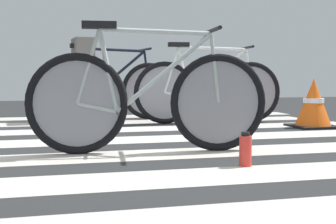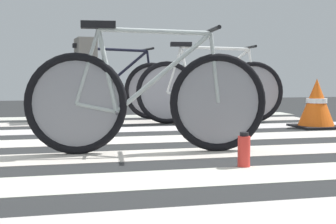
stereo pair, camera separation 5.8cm
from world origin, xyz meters
The scene contains 8 objects.
ground centered at (0.00, 0.00, 0.01)m, with size 18.00×14.00×0.02m.
crosswalk_markings centered at (0.02, -0.11, 0.02)m, with size 5.46×5.76×0.00m.
bicycle_1_of_3 centered at (0.05, -0.39, 0.41)m, with size 1.73×0.52×0.93m.
bicycle_2_of_3 centered at (1.14, 1.50, 0.41)m, with size 1.73×0.52×0.93m.
bicycle_3_of_3 centered at (0.06, 2.08, 0.41)m, with size 1.73×0.52×0.93m.
cyclist_3_of_3 centered at (-0.25, 2.05, 0.67)m, with size 0.35×0.43×1.00m.
water_bottle centered at (0.53, -1.04, 0.12)m, with size 0.08×0.08×0.21m.
traffic_cone centered at (2.10, 0.81, 0.27)m, with size 0.46×0.46×0.52m.
Camera 1 is at (-0.61, -3.67, 0.58)m, focal length 50.03 mm.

